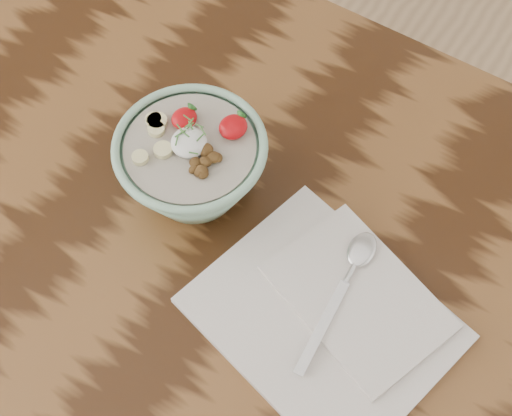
{
  "coord_description": "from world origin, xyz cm",
  "views": [
    {
      "loc": [
        23.13,
        -28.79,
        152.91
      ],
      "look_at": [
        2.4,
        3.45,
        85.85
      ],
      "focal_mm": 50.0,
      "sensor_mm": 36.0,
      "label": 1
    }
  ],
  "objects": [
    {
      "name": "table",
      "position": [
        0.0,
        0.0,
        65.7
      ],
      "size": [
        160.0,
        90.0,
        75.0
      ],
      "color": "#341C0D",
      "rests_on": "ground"
    },
    {
      "name": "breakfast_bowl",
      "position": [
        -8.82,
        6.72,
        81.14
      ],
      "size": [
        18.26,
        18.26,
        11.96
      ],
      "rotation": [
        0.0,
        0.0,
        -0.18
      ],
      "color": "#8EBFA1",
      "rests_on": "table"
    },
    {
      "name": "napkin",
      "position": [
        14.07,
        1.13,
        75.71
      ],
      "size": [
        32.07,
        28.21,
        1.7
      ],
      "rotation": [
        0.0,
        0.0,
        -0.24
      ],
      "color": "silver",
      "rests_on": "table"
    },
    {
      "name": "spoon",
      "position": [
        13.58,
        6.92,
        77.13
      ],
      "size": [
        3.77,
        19.6,
        1.02
      ],
      "rotation": [
        0.0,
        0.0,
        0.08
      ],
      "color": "silver",
      "rests_on": "napkin"
    }
  ]
}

